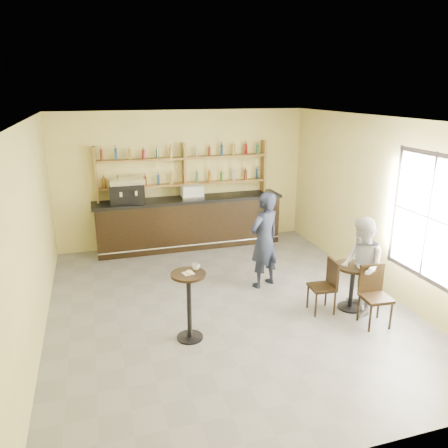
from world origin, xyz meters
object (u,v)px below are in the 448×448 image
object	(u,v)px
pedestal_table	(189,306)
chair_west	(322,287)
espresso_machine	(128,191)
bar_counter	(190,223)
chair_south	(376,297)
patron_second	(361,267)
man_main	(264,240)
pastry_case	(192,192)
cafe_table	(352,287)

from	to	relation	value
pedestal_table	chair_west	distance (m)	2.34
espresso_machine	bar_counter	bearing A→B (deg)	7.08
chair_south	patron_second	world-z (taller)	patron_second
bar_counter	man_main	bearing A→B (deg)	-71.24
pastry_case	man_main	size ratio (longest dim) A/B	0.27
man_main	cafe_table	size ratio (longest dim) A/B	2.30
espresso_machine	man_main	world-z (taller)	man_main
man_main	chair_west	distance (m)	1.45
bar_counter	patron_second	bearing A→B (deg)	-63.39
pastry_case	chair_west	distance (m)	4.16
pastry_case	man_main	xyz separation A→B (m)	(0.80, -2.56, -0.43)
pedestal_table	chair_west	world-z (taller)	pedestal_table
cafe_table	bar_counter	bearing A→B (deg)	117.03
chair_south	patron_second	xyz separation A→B (m)	(-0.01, 0.45, 0.34)
bar_counter	pastry_case	bearing A→B (deg)	0.00
patron_second	pastry_case	bearing A→B (deg)	-136.64
cafe_table	espresso_machine	bearing A→B (deg)	131.11
espresso_machine	pastry_case	size ratio (longest dim) A/B	1.48
bar_counter	cafe_table	size ratio (longest dim) A/B	5.49
bar_counter	chair_south	bearing A→B (deg)	-65.63
man_main	patron_second	distance (m)	1.86
chair_south	patron_second	size ratio (longest dim) A/B	0.59
espresso_machine	chair_west	world-z (taller)	espresso_machine
pedestal_table	patron_second	xyz separation A→B (m)	(2.92, -0.02, 0.29)
chair_west	cafe_table	bearing A→B (deg)	89.20
espresso_machine	man_main	bearing A→B (deg)	-41.33
chair_south	cafe_table	bearing A→B (deg)	99.29
espresso_machine	pedestal_table	distance (m)	4.14
bar_counter	man_main	distance (m)	2.73
pastry_case	chair_west	world-z (taller)	pastry_case
bar_counter	chair_west	size ratio (longest dim) A/B	4.80
pastry_case	cafe_table	bearing A→B (deg)	-61.07
bar_counter	man_main	xyz separation A→B (m)	(0.87, -2.56, 0.33)
pastry_case	man_main	world-z (taller)	man_main
bar_counter	cafe_table	xyz separation A→B (m)	(1.98, -3.87, -0.20)
chair_west	pedestal_table	bearing A→B (deg)	-81.33
bar_counter	pedestal_table	bearing A→B (deg)	-102.76
cafe_table	chair_west	distance (m)	0.56
pastry_case	man_main	bearing A→B (deg)	-69.91
man_main	cafe_table	bearing A→B (deg)	106.65
man_main	patron_second	world-z (taller)	man_main
pastry_case	pedestal_table	distance (m)	4.19
pastry_case	cafe_table	xyz separation A→B (m)	(1.91, -3.87, -0.95)
bar_counter	chair_south	distance (m)	4.91
man_main	chair_west	world-z (taller)	man_main
espresso_machine	chair_west	size ratio (longest dim) A/B	0.82
cafe_table	chair_south	world-z (taller)	chair_south
cafe_table	chair_west	world-z (taller)	chair_west
pastry_case	cafe_table	world-z (taller)	pastry_case
bar_counter	pedestal_table	distance (m)	4.10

